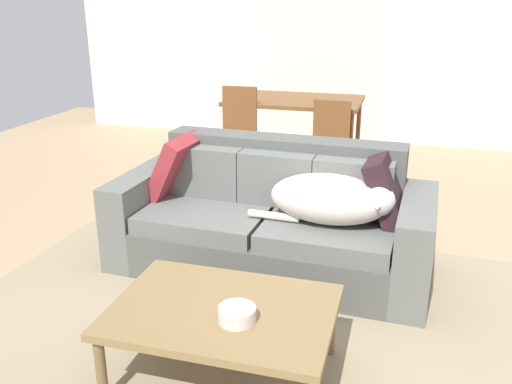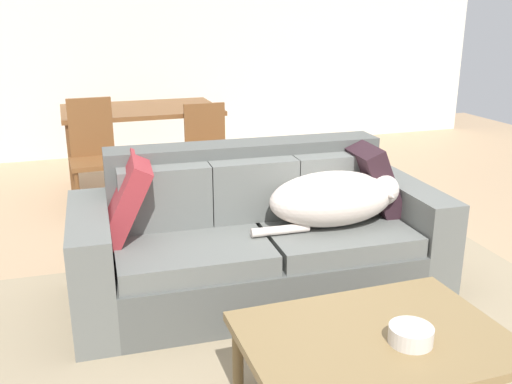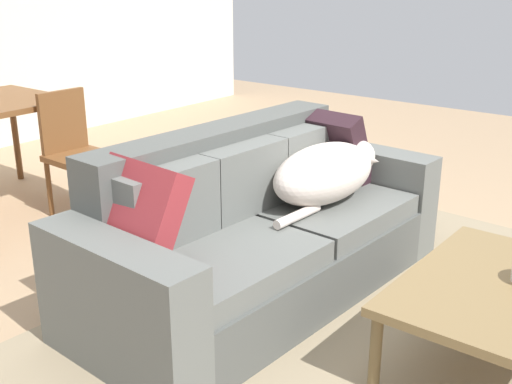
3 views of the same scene
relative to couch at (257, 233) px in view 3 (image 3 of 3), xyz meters
The scene contains 8 objects.
ground_plane 0.47m from the couch, 29.87° to the right, with size 10.00×10.00×0.00m, color tan.
area_rug 0.90m from the couch, 90.20° to the right, with size 3.42×2.77×0.01m, color gray.
couch is the anchor object (origin of this frame).
dog_on_left_cushion 0.52m from the couch, 20.36° to the right, with size 0.93×0.43×0.32m.
throw_pillow_by_left_arm 0.82m from the couch, behind, with size 0.11×0.47×0.47m, color maroon.
throw_pillow_by_right_arm 0.82m from the couch, ahead, with size 0.13×0.45×0.45m, color #2D1A21.
coffee_table 1.26m from the couch, 86.77° to the right, with size 1.07×0.76×0.40m.
dining_chair_near_right 1.73m from the couch, 85.74° to the left, with size 0.41×0.41×0.87m.
Camera 3 is at (-2.75, -1.76, 1.66)m, focal length 44.73 mm.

